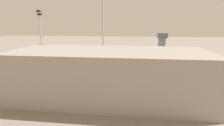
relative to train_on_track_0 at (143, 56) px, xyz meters
name	(u,v)px	position (x,y,z in m)	size (l,w,h in m)	color
ground_plane	(105,66)	(19.27, 17.50, -2.11)	(400.00, 400.00, 0.00)	gray
track_bed_0	(110,59)	(19.27, 0.00, -2.05)	(140.00, 2.80, 0.12)	#3D3833
track_bed_1	(109,60)	(19.27, 5.00, -2.05)	(140.00, 2.80, 0.12)	#3D3833
track_bed_2	(108,62)	(19.27, 10.00, -2.05)	(140.00, 2.80, 0.12)	#3D3833
track_bed_3	(106,65)	(19.27, 15.00, -2.05)	(140.00, 2.80, 0.12)	#3D3833
track_bed_4	(105,67)	(19.27, 20.00, -2.05)	(140.00, 2.80, 0.12)	#4C443D
track_bed_5	(103,70)	(19.27, 25.00, -2.05)	(140.00, 2.80, 0.12)	#4C443D
track_bed_6	(101,73)	(19.27, 30.00, -2.05)	(140.00, 2.80, 0.12)	#3D3833
track_bed_7	(98,76)	(19.27, 35.00, -2.05)	(140.00, 2.80, 0.12)	#4C443D
train_on_track_0	(143,56)	(0.00, 0.00, 0.00)	(66.40, 3.00, 4.40)	#1E6B9E
train_on_track_7	(93,70)	(21.24, 35.00, 0.52)	(47.20, 3.06, 5.00)	silver
train_on_track_5	(170,67)	(-10.04, 25.00, -0.09)	(47.20, 3.00, 3.80)	#B7BABF
train_on_track_4	(72,62)	(35.05, 20.00, -0.11)	(71.40, 3.06, 3.80)	#B7BABF
train_on_track_1	(139,57)	(2.89, 5.00, 0.04)	(10.00, 3.00, 5.00)	#D85914
train_on_track_6	(67,66)	(34.06, 30.00, 0.51)	(95.60, 3.00, 5.00)	silver
train_on_track_2	(131,59)	(6.72, 10.00, 0.00)	(66.40, 3.00, 4.40)	maroon
light_mast_0	(41,29)	(61.96, -2.28, 14.71)	(2.80, 0.70, 26.27)	#9EA0A5
light_mast_1	(103,23)	(16.55, 38.70, 18.40)	(2.80, 0.70, 33.10)	#9EA0A5
light_mast_2	(40,28)	(63.05, -3.13, 15.72)	(2.80, 0.70, 28.11)	#9EA0A5
maintenance_shed	(109,74)	(12.25, 54.37, 4.56)	(52.13, 20.88, 13.34)	#9E9389
control_tower	(162,43)	(-12.06, -14.78, 6.28)	(6.00, 6.00, 14.42)	gray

